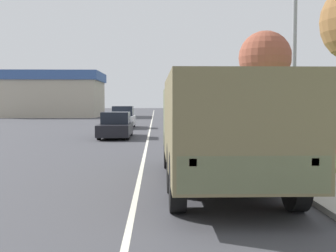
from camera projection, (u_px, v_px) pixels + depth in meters
ground_plane at (151, 123)px, 39.95m from camera, size 180.00×180.00×0.00m
lane_centre_stripe at (151, 123)px, 39.95m from camera, size 0.12×120.00×0.00m
sidewalk_right at (198, 123)px, 40.08m from camera, size 1.80×120.00×0.12m
grass_strip_right at (244, 123)px, 40.21m from camera, size 7.00×120.00×0.02m
military_truck at (218, 124)px, 10.37m from camera, size 2.56×7.90×2.64m
car_nearest_ahead at (116, 126)px, 24.37m from camera, size 1.75×4.74×1.48m
car_second_ahead at (123, 118)px, 33.27m from camera, size 1.77×4.47×1.72m
lamp_post at (288, 36)px, 13.03m from camera, size 1.69×0.24×6.67m
tree_far_right at (265, 58)px, 28.49m from camera, size 3.56×3.56×6.84m
building_distant at (50, 94)px, 57.36m from camera, size 14.16×10.66×6.02m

